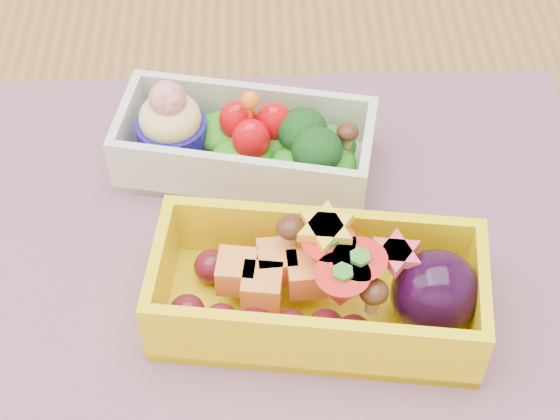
{
  "coord_description": "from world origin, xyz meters",
  "views": [
    {
      "loc": [
        -0.01,
        -0.37,
        1.21
      ],
      "look_at": [
        0.0,
        -0.02,
        0.79
      ],
      "focal_mm": 56.08,
      "sensor_mm": 36.0,
      "label": 1
    }
  ],
  "objects_px": {
    "table": "(275,307)",
    "placemat": "(269,254)",
    "bento_yellow": "(325,289)",
    "bento_white": "(244,143)"
  },
  "relations": [
    {
      "from": "table",
      "to": "placemat",
      "type": "height_order",
      "value": "placemat"
    },
    {
      "from": "table",
      "to": "placemat",
      "type": "distance_m",
      "value": 0.1
    },
    {
      "from": "placemat",
      "to": "bento_yellow",
      "type": "xyz_separation_m",
      "value": [
        0.03,
        -0.05,
        0.03
      ]
    },
    {
      "from": "bento_white",
      "to": "table",
      "type": "bearing_deg",
      "value": -57.58
    },
    {
      "from": "table",
      "to": "bento_white",
      "type": "relative_size",
      "value": 6.51
    },
    {
      "from": "bento_white",
      "to": "bento_yellow",
      "type": "relative_size",
      "value": 0.9
    },
    {
      "from": "placemat",
      "to": "table",
      "type": "bearing_deg",
      "value": 80.21
    },
    {
      "from": "bento_yellow",
      "to": "placemat",
      "type": "bearing_deg",
      "value": 131.13
    },
    {
      "from": "placemat",
      "to": "bento_white",
      "type": "distance_m",
      "value": 0.08
    },
    {
      "from": "table",
      "to": "bento_white",
      "type": "xyz_separation_m",
      "value": [
        -0.02,
        0.05,
        0.13
      ]
    }
  ]
}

